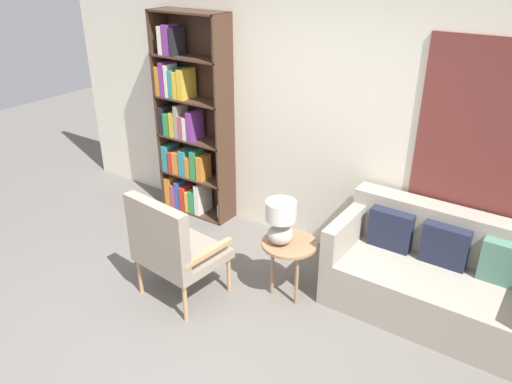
{
  "coord_description": "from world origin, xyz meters",
  "views": [
    {
      "loc": [
        2.0,
        -1.94,
        2.7
      ],
      "look_at": [
        -0.08,
        1.1,
        0.9
      ],
      "focal_mm": 35.0,
      "sensor_mm": 36.0,
      "label": 1
    }
  ],
  "objects_px": {
    "armchair": "(171,245)",
    "side_table": "(289,249)",
    "bookshelf": "(188,130)",
    "couch": "(437,277)",
    "table_lamp": "(281,221)"
  },
  "relations": [
    {
      "from": "couch",
      "to": "table_lamp",
      "type": "height_order",
      "value": "table_lamp"
    },
    {
      "from": "couch",
      "to": "bookshelf",
      "type": "bearing_deg",
      "value": 175.3
    },
    {
      "from": "bookshelf",
      "to": "armchair",
      "type": "distance_m",
      "value": 1.69
    },
    {
      "from": "table_lamp",
      "to": "bookshelf",
      "type": "bearing_deg",
      "value": 154.79
    },
    {
      "from": "armchair",
      "to": "couch",
      "type": "height_order",
      "value": "armchair"
    },
    {
      "from": "armchair",
      "to": "side_table",
      "type": "height_order",
      "value": "armchair"
    },
    {
      "from": "armchair",
      "to": "couch",
      "type": "relative_size",
      "value": 0.58
    },
    {
      "from": "side_table",
      "to": "table_lamp",
      "type": "distance_m",
      "value": 0.28
    },
    {
      "from": "couch",
      "to": "armchair",
      "type": "bearing_deg",
      "value": -149.33
    },
    {
      "from": "armchair",
      "to": "side_table",
      "type": "distance_m",
      "value": 0.98
    },
    {
      "from": "bookshelf",
      "to": "armchair",
      "type": "xyz_separation_m",
      "value": [
        0.95,
        -1.33,
        -0.42
      ]
    },
    {
      "from": "armchair",
      "to": "couch",
      "type": "xyz_separation_m",
      "value": [
        1.85,
        1.1,
        -0.22
      ]
    },
    {
      "from": "couch",
      "to": "table_lamp",
      "type": "bearing_deg",
      "value": -154.26
    },
    {
      "from": "side_table",
      "to": "armchair",
      "type": "bearing_deg",
      "value": -142.09
    },
    {
      "from": "armchair",
      "to": "couch",
      "type": "distance_m",
      "value": 2.16
    }
  ]
}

